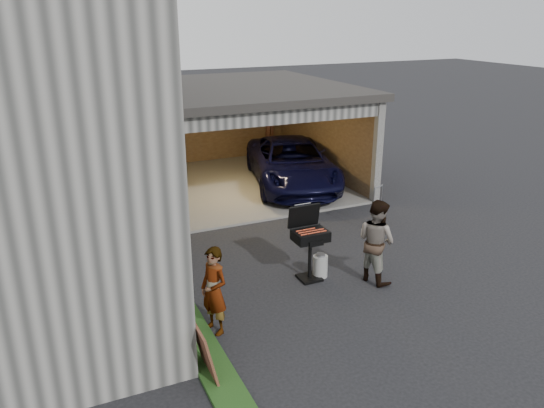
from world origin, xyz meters
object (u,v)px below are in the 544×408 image
at_px(bbq_grill, 310,238).
at_px(propane_tank, 320,266).
at_px(man, 376,241).
at_px(minivan, 292,165).
at_px(woman, 214,291).
at_px(hand_truck, 378,223).
at_px(plywood_panel, 204,351).

distance_m(bbq_grill, propane_tank, 0.67).
distance_m(man, bbq_grill, 1.24).
distance_m(minivan, propane_tank, 5.63).
relative_size(woman, bbq_grill, 1.02).
bearing_deg(man, bbq_grill, 49.72).
relative_size(minivan, hand_truck, 4.30).
distance_m(propane_tank, plywood_panel, 3.52).
bearing_deg(woman, propane_tank, 88.63).
relative_size(woman, propane_tank, 3.37).
relative_size(man, propane_tank, 3.75).
bearing_deg(bbq_grill, woman, -156.11).
bearing_deg(propane_tank, man, -31.95).
bearing_deg(hand_truck, woman, -174.39).
bearing_deg(bbq_grill, plywood_panel, -143.65).
relative_size(propane_tank, plywood_panel, 0.52).
height_order(minivan, woman, woman).
bearing_deg(bbq_grill, minivan, 67.05).
height_order(man, bbq_grill, man).
relative_size(man, bbq_grill, 1.13).
bearing_deg(woman, minivan, 121.85).
relative_size(minivan, bbq_grill, 3.33).
xyz_separation_m(woman, plywood_panel, (-0.49, -1.00, -0.31)).
relative_size(minivan, propane_tank, 11.02).
height_order(woman, bbq_grill, woman).
bearing_deg(man, plywood_panel, 97.05).
bearing_deg(minivan, bbq_grill, -97.84).
distance_m(man, plywood_panel, 4.06).
bearing_deg(minivan, propane_tank, -95.52).
bearing_deg(plywood_panel, woman, 64.08).
xyz_separation_m(bbq_grill, hand_truck, (2.55, 1.40, -0.63)).
bearing_deg(propane_tank, bbq_grill, 175.49).
relative_size(plywood_panel, hand_truck, 0.76).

